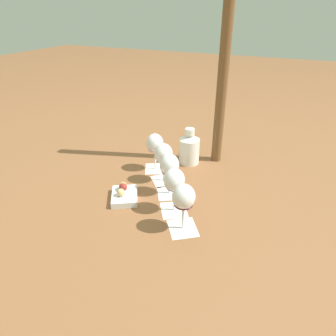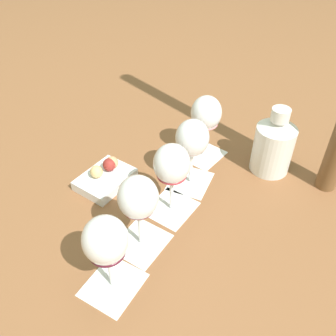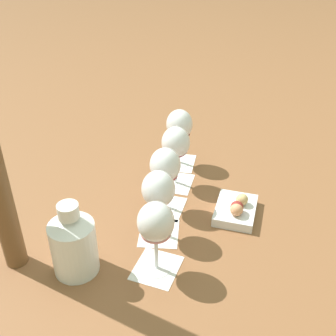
# 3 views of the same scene
# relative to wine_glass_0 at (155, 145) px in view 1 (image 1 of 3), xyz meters

# --- Properties ---
(ground_plane) EXTENTS (8.00, 8.00, 0.00)m
(ground_plane) POSITION_rel_wine_glass_0_xyz_m (0.14, -0.17, -0.13)
(ground_plane) COLOR brown
(tasting_card_0) EXTENTS (0.13, 0.14, 0.00)m
(tasting_card_0) POSITION_rel_wine_glass_0_xyz_m (0.00, -0.00, -0.13)
(tasting_card_0) COLOR white
(tasting_card_0) RESTS_ON ground_plane
(tasting_card_1) EXTENTS (0.14, 0.14, 0.00)m
(tasting_card_1) POSITION_rel_wine_glass_0_xyz_m (0.08, -0.08, -0.13)
(tasting_card_1) COLOR white
(tasting_card_1) RESTS_ON ground_plane
(tasting_card_2) EXTENTS (0.14, 0.14, 0.00)m
(tasting_card_2) POSITION_rel_wine_glass_0_xyz_m (0.15, -0.17, -0.13)
(tasting_card_2) COLOR white
(tasting_card_2) RESTS_ON ground_plane
(tasting_card_3) EXTENTS (0.14, 0.14, 0.00)m
(tasting_card_3) POSITION_rel_wine_glass_0_xyz_m (0.21, -0.27, -0.13)
(tasting_card_3) COLOR white
(tasting_card_3) RESTS_ON ground_plane
(tasting_card_4) EXTENTS (0.14, 0.14, 0.00)m
(tasting_card_4) POSITION_rel_wine_glass_0_xyz_m (0.28, -0.35, -0.13)
(tasting_card_4) COLOR white
(tasting_card_4) RESTS_ON ground_plane
(wine_glass_0) EXTENTS (0.08, 0.08, 0.18)m
(wine_glass_0) POSITION_rel_wine_glass_0_xyz_m (0.00, 0.00, 0.00)
(wine_glass_0) COLOR white
(wine_glass_0) RESTS_ON tasting_card_0
(wine_glass_1) EXTENTS (0.08, 0.08, 0.18)m
(wine_glass_1) POSITION_rel_wine_glass_0_xyz_m (0.08, -0.08, -0.00)
(wine_glass_1) COLOR white
(wine_glass_1) RESTS_ON tasting_card_1
(wine_glass_2) EXTENTS (0.08, 0.08, 0.18)m
(wine_glass_2) POSITION_rel_wine_glass_0_xyz_m (0.15, -0.17, -0.00)
(wine_glass_2) COLOR white
(wine_glass_2) RESTS_ON tasting_card_2
(wine_glass_3) EXTENTS (0.08, 0.08, 0.18)m
(wine_glass_3) POSITION_rel_wine_glass_0_xyz_m (0.21, -0.27, -0.00)
(wine_glass_3) COLOR white
(wine_glass_3) RESTS_ON tasting_card_3
(wine_glass_4) EXTENTS (0.08, 0.08, 0.18)m
(wine_glass_4) POSITION_rel_wine_glass_0_xyz_m (0.28, -0.35, 0.00)
(wine_glass_4) COLOR white
(wine_glass_4) RESTS_ON tasting_card_4
(ceramic_vase) EXTENTS (0.10, 0.10, 0.18)m
(ceramic_vase) POSITION_rel_wine_glass_0_xyz_m (0.12, 0.13, -0.05)
(ceramic_vase) COLOR white
(ceramic_vase) RESTS_ON ground_plane
(snack_dish) EXTENTS (0.16, 0.17, 0.06)m
(snack_dish) POSITION_rel_wine_glass_0_xyz_m (-0.00, -0.28, -0.11)
(snack_dish) COLOR silver
(snack_dish) RESTS_ON ground_plane
(umbrella_pole) EXTENTS (0.05, 0.05, 0.99)m
(umbrella_pole) POSITION_rel_wine_glass_0_xyz_m (0.24, 0.22, 0.37)
(umbrella_pole) COLOR brown
(umbrella_pole) RESTS_ON ground_plane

